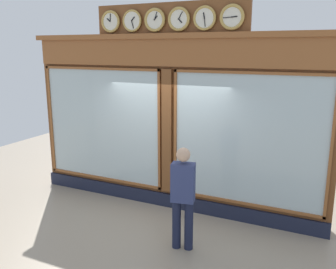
{
  "coord_description": "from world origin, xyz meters",
  "views": [
    {
      "loc": [
        -2.96,
        6.26,
        3.16
      ],
      "look_at": [
        0.0,
        0.0,
        1.52
      ],
      "focal_mm": 38.74,
      "sensor_mm": 36.0,
      "label": 1
    }
  ],
  "objects": [
    {
      "name": "shop_facade",
      "position": [
        -0.0,
        -0.12,
        1.76
      ],
      "size": [
        6.26,
        0.42,
        3.98
      ],
      "color": "brown",
      "rests_on": "ground_plane"
    },
    {
      "name": "pedestrian",
      "position": [
        -0.9,
        1.36,
        0.93
      ],
      "size": [
        0.4,
        0.29,
        1.69
      ],
      "color": "#191E38",
      "rests_on": "ground_plane"
    }
  ]
}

